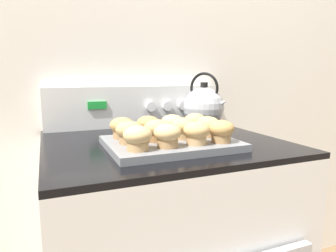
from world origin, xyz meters
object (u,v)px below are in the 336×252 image
at_px(muffin_r2_c3, 195,122).
at_px(tea_kettle, 204,107).
at_px(muffin_r1_c0, 129,132).
at_px(muffin_r1_c1, 157,130).
at_px(muffin_r0_c2, 197,132).
at_px(muffin_r0_c0, 138,138).
at_px(muffin_r0_c1, 167,135).
at_px(muffin_r2_c0, 122,127).
at_px(muffin_r2_c1, 148,125).
at_px(muffin_r0_c3, 221,131).
at_px(muffin_r2_c2, 172,124).
at_px(muffin_r1_c2, 183,128).
at_px(muffin_pan, 170,143).
at_px(muffin_r1_c3, 208,126).

xyz_separation_m(muffin_r2_c3, tea_kettle, (0.13, 0.18, 0.03)).
bearing_deg(muffin_r1_c0, muffin_r1_c1, -0.60).
distance_m(muffin_r0_c2, muffin_r1_c0, 0.20).
height_order(muffin_r0_c0, muffin_r2_c3, same).
bearing_deg(muffin_r1_c1, muffin_r0_c2, -42.15).
distance_m(muffin_r1_c0, muffin_r2_c3, 0.28).
relative_size(muffin_r0_c1, muffin_r2_c0, 1.00).
bearing_deg(muffin_r1_c1, muffin_r2_c1, 88.24).
bearing_deg(muffin_r2_c1, muffin_r0_c3, -45.74).
distance_m(muffin_r1_c1, muffin_r2_c2, 0.13).
relative_size(muffin_r1_c0, muffin_r1_c2, 1.00).
xyz_separation_m(muffin_r0_c0, muffin_r2_c3, (0.26, 0.18, 0.00)).
bearing_deg(muffin_r0_c1, muffin_r2_c2, 63.01).
bearing_deg(muffin_r0_c0, tea_kettle, 41.73).
distance_m(muffin_r1_c0, tea_kettle, 0.48).
bearing_deg(muffin_r0_c0, muffin_r2_c2, 45.17).
relative_size(muffin_r2_c0, muffin_r2_c2, 1.00).
height_order(muffin_r0_c1, tea_kettle, tea_kettle).
bearing_deg(muffin_r2_c1, muffin_r0_c1, -90.71).
bearing_deg(muffin_r2_c1, muffin_r2_c3, 0.02).
xyz_separation_m(muffin_r0_c1, muffin_r2_c2, (0.09, 0.17, 0.00)).
relative_size(muffin_r0_c3, muffin_r1_c1, 1.00).
distance_m(muffin_r2_c2, tea_kettle, 0.29).
height_order(muffin_r0_c1, muffin_r0_c2, same).
bearing_deg(muffin_r0_c3, muffin_r1_c2, 132.92).
distance_m(muffin_r0_c0, muffin_r2_c0, 0.17).
bearing_deg(tea_kettle, muffin_r1_c2, -129.93).
xyz_separation_m(muffin_r0_c0, muffin_r0_c1, (0.09, 0.00, 0.00)).
relative_size(muffin_r1_c2, muffin_r2_c1, 1.00).
xyz_separation_m(muffin_pan, muffin_r2_c1, (-0.04, 0.09, 0.05)).
bearing_deg(muffin_pan, tea_kettle, 44.97).
xyz_separation_m(muffin_r0_c2, muffin_r2_c2, (-0.00, 0.17, 0.00)).
distance_m(muffin_r0_c1, muffin_r0_c2, 0.09).
xyz_separation_m(muffin_r1_c0, muffin_r1_c2, (0.18, 0.00, 0.00)).
distance_m(muffin_pan, muffin_r1_c3, 0.14).
xyz_separation_m(muffin_pan, muffin_r0_c1, (-0.05, -0.09, 0.05)).
bearing_deg(muffin_r2_c3, muffin_pan, -146.15).
xyz_separation_m(muffin_r0_c0, muffin_r1_c1, (0.09, 0.09, 0.00)).
bearing_deg(muffin_pan, muffin_r1_c0, -179.76).
bearing_deg(muffin_r0_c2, tea_kettle, 58.05).
bearing_deg(muffin_r0_c2, muffin_pan, 118.77).
bearing_deg(muffin_r1_c0, muffin_r0_c1, -44.59).
bearing_deg(muffin_r0_c3, muffin_pan, 145.63).
bearing_deg(tea_kettle, muffin_r2_c1, -150.16).
bearing_deg(muffin_r1_c0, muffin_r2_c1, 44.69).
height_order(muffin_r0_c2, muffin_r1_c0, same).
bearing_deg(muffin_r0_c1, muffin_r2_c3, 44.73).
xyz_separation_m(muffin_r2_c0, tea_kettle, (0.40, 0.18, 0.03)).
bearing_deg(muffin_r1_c1, muffin_r1_c2, 2.14).
height_order(muffin_r1_c2, muffin_r2_c3, same).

